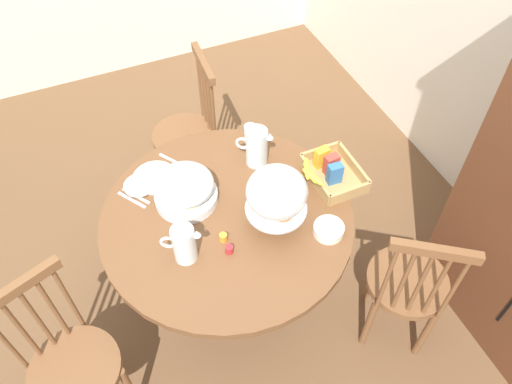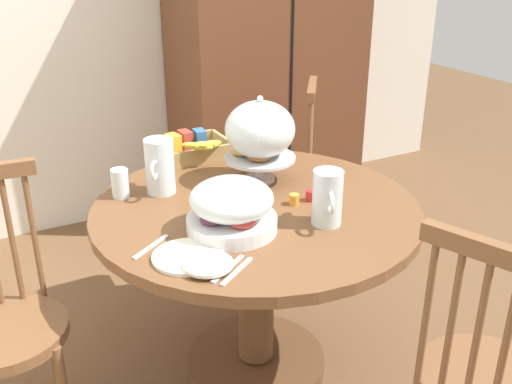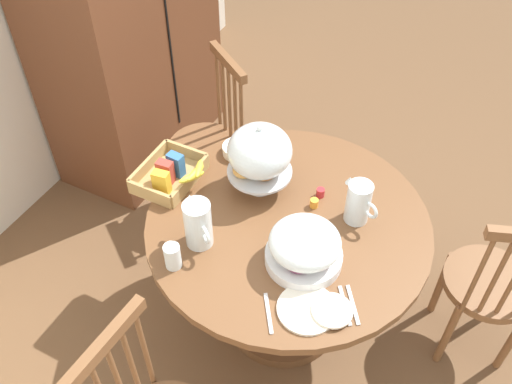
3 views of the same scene
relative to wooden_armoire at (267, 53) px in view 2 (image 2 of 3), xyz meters
name	(u,v)px [view 2 (image 2 of 3)]	position (x,y,z in m)	size (l,w,h in m)	color
ground_plane	(277,382)	(-0.79, -1.50, -0.98)	(10.00, 10.00, 0.00)	brown
wooden_armoire	(267,53)	(0.00, 0.00, 0.00)	(1.18, 0.60, 1.96)	brown
dining_table	(256,256)	(-0.82, -1.38, -0.46)	(1.19, 1.19, 0.74)	brown
windsor_chair_near_window	(282,183)	(-0.28, -0.67, -0.53)	(0.46, 0.46, 0.97)	brown
windsor_chair_by_cabinet	(5,329)	(-1.71, -1.30, -0.53)	(0.40, 0.40, 0.97)	brown
pastry_stand_with_dome	(260,133)	(-0.70, -1.19, -0.05)	(0.28, 0.28, 0.34)	silver
fruit_platter_covered	(232,207)	(-0.98, -1.52, -0.16)	(0.30, 0.30, 0.18)	silver
orange_juice_pitcher	(327,200)	(-0.68, -1.63, -0.16)	(0.10, 0.18, 0.19)	silver
milk_pitcher	(160,169)	(-1.08, -1.11, -0.15)	(0.13, 0.17, 0.21)	silver
cereal_basket	(192,148)	(-0.84, -0.83, -0.20)	(0.32, 0.30, 0.12)	tan
china_plate_large	(188,256)	(-1.18, -1.62, -0.24)	(0.22, 0.22, 0.01)	white
china_plate_small	(208,264)	(-1.15, -1.71, -0.23)	(0.15, 0.15, 0.01)	white
cereal_bowl	(270,154)	(-0.54, -1.00, -0.22)	(0.14, 0.14, 0.04)	white
drinking_glass	(120,183)	(-1.23, -1.09, -0.19)	(0.06, 0.06, 0.11)	silver
jam_jar_strawberry	(310,196)	(-0.63, -1.45, -0.22)	(0.04, 0.04, 0.04)	#B7282D
jam_jar_apricot	(294,199)	(-0.70, -1.45, -0.22)	(0.04, 0.04, 0.04)	orange
table_knife	(228,269)	(-1.10, -1.74, -0.24)	(0.17, 0.01, 0.01)	silver
dinner_fork	(237,271)	(-1.09, -1.76, -0.24)	(0.17, 0.01, 0.01)	silver
soup_spoon	(151,247)	(-1.26, -1.51, -0.24)	(0.17, 0.01, 0.01)	silver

